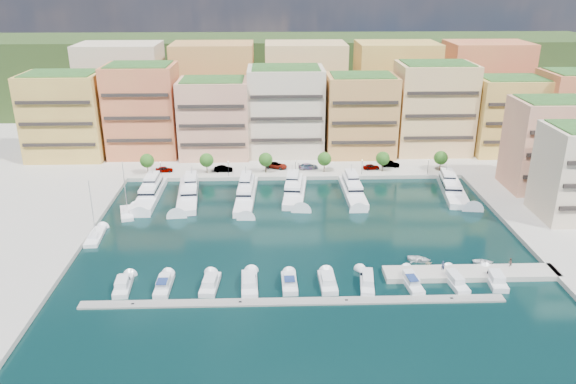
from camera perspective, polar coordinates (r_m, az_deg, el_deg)
name	(u,v)px	position (r m, az deg, el deg)	size (l,w,h in m)	color
ground	(302,227)	(123.20, 1.39, -3.60)	(400.00, 400.00, 0.00)	black
north_quay	(291,146)	(181.23, 0.32, 4.71)	(220.00, 64.00, 2.00)	#9E998E
hillside	(287,111)	(227.59, -0.13, 8.19)	(240.00, 40.00, 58.00)	#223716
south_pontoon	(293,302)	(96.75, 0.56, -11.16)	(72.00, 2.20, 0.35)	gray
finger_pier	(470,276)	(109.77, 18.04, -8.08)	(32.00, 5.00, 2.00)	#9E998E
apartment_0	(66,116)	(176.38, -21.65, 7.21)	(22.00, 16.50, 24.80)	#DFBA51
apartment_1	(143,110)	(171.90, -14.51, 8.04)	(20.00, 16.50, 26.80)	#CD7F44
apartment_2	(214,118)	(167.09, -7.49, 7.46)	(20.00, 15.50, 22.80)	tan
apartment_3	(286,111)	(167.93, -0.23, 8.24)	(22.00, 16.50, 25.80)	beige
apartment_4	(360,115)	(168.26, 7.37, 7.74)	(20.00, 15.50, 23.80)	#C8884B
apartment_5	(433,108)	(174.63, 14.51, 8.25)	(22.00, 16.50, 26.80)	tan
apartment_6	(507,116)	(180.61, 21.40, 7.22)	(20.00, 15.50, 22.80)	#DFBA51
apartment_east_a	(547,145)	(153.47, 24.85, 4.38)	(18.00, 14.50, 22.80)	tan
backblock_0	(123,90)	(195.06, -16.43, 9.90)	(26.00, 18.00, 30.00)	beige
backblock_1	(214,90)	(189.84, -7.49, 10.28)	(26.00, 18.00, 30.00)	#C8884B
backblock_2	(305,89)	(189.29, 1.73, 10.42)	(26.00, 18.00, 30.00)	tan
backblock_3	(395,88)	(193.44, 10.79, 10.29)	(26.00, 18.00, 30.00)	#DFBA51
backblock_4	(484,88)	(202.02, 19.25, 9.95)	(26.00, 18.00, 30.00)	#CD7F44
tree_0	(147,161)	(156.13, -14.13, 3.10)	(3.80, 3.80, 5.65)	#473323
tree_1	(207,160)	(153.49, -8.28, 3.22)	(3.80, 3.80, 5.65)	#473323
tree_2	(266,160)	(152.50, -2.29, 3.31)	(3.80, 3.80, 5.65)	#473323
tree_3	(324,159)	(153.18, 3.72, 3.37)	(3.80, 3.80, 5.65)	#473323
tree_4	(383,158)	(155.52, 9.61, 3.38)	(3.80, 3.80, 5.65)	#473323
tree_5	(441,158)	(159.43, 15.26, 3.37)	(3.80, 3.80, 5.65)	#473323
lamppost_0	(161,167)	(153.46, -12.81, 2.54)	(0.30, 0.30, 4.20)	black
lamppost_1	(228,166)	(151.04, -6.09, 2.66)	(0.30, 0.30, 4.20)	black
lamppost_2	(295,165)	(150.74, 0.76, 2.74)	(0.30, 0.30, 4.20)	black
lamppost_3	(362,165)	(152.58, 7.53, 2.79)	(0.30, 0.30, 4.20)	black
lamppost_4	(428,164)	(156.48, 14.06, 2.79)	(0.30, 0.30, 4.20)	black
yacht_0	(151,192)	(143.32, -13.79, -0.03)	(4.90, 21.62, 7.30)	white
yacht_1	(188,193)	(141.23, -10.09, -0.10)	(6.69, 22.87, 7.30)	white
yacht_2	(246,193)	(139.25, -4.26, -0.08)	(5.24, 24.14, 7.30)	white
yacht_3	(295,190)	(140.86, 0.69, 0.24)	(6.96, 20.57, 7.30)	white
yacht_4	(352,190)	(142.03, 6.57, 0.23)	(4.94, 20.66, 7.30)	white
yacht_6	(452,188)	(147.72, 16.33, 0.37)	(7.61, 21.27, 7.30)	white
cruiser_0	(123,286)	(104.40, -16.40, -9.14)	(3.20, 7.61, 2.55)	silver
cruiser_1	(164,285)	(102.79, -12.49, -9.23)	(2.63, 7.97, 2.66)	silver
cruiser_2	(210,284)	(101.62, -7.92, -9.29)	(3.39, 7.74, 2.55)	silver
cruiser_3	(249,284)	(101.09, -3.93, -9.30)	(3.20, 8.88, 2.55)	silver
cruiser_4	(289,283)	(101.04, 0.15, -9.24)	(2.83, 7.23, 2.66)	silver
cruiser_5	(328,283)	(101.49, 4.06, -9.16)	(3.08, 7.55, 2.55)	silver
cruiser_6	(367,282)	(102.40, 8.03, -9.04)	(3.49, 9.35, 2.55)	silver
cruiser_7	(410,281)	(103.95, 12.33, -8.85)	(3.27, 9.20, 2.66)	silver
cruiser_8	(454,281)	(106.14, 16.52, -8.62)	(3.33, 9.05, 2.55)	silver
cruiser_9	(495,280)	(108.66, 20.29, -8.37)	(3.40, 7.88, 2.55)	silver
sailboat_1	(95,237)	(124.72, -19.01, -4.37)	(3.34, 9.28, 13.20)	white
sailboat_2	(127,214)	(134.44, -16.06, -2.12)	(4.83, 8.71, 13.20)	white
tender_2	(483,262)	(114.45, 19.21, -6.74)	(2.78, 3.89, 0.81)	white
tender_1	(429,263)	(111.28, 14.09, -6.99)	(1.20, 1.39, 0.73)	beige
tender_0	(419,259)	(112.01, 13.15, -6.65)	(3.17, 4.43, 0.92)	silver
car_0	(164,169)	(157.45, -12.47, 2.27)	(1.89, 4.69, 1.60)	gray
car_1	(223,169)	(155.05, -6.59, 2.36)	(1.77, 5.08, 1.67)	gray
car_2	(277,165)	(156.85, -1.17, 2.72)	(2.76, 5.99, 1.67)	gray
car_3	(308,166)	(156.24, 2.06, 2.62)	(2.24, 5.51, 1.60)	gray
car_4	(371,167)	(157.63, 8.45, 2.56)	(1.81, 4.49, 1.53)	gray
car_5	(391,164)	(160.65, 10.37, 2.82)	(1.74, 4.99, 1.65)	gray
person_0	(443,265)	(107.69, 15.46, -7.20)	(0.67, 0.44, 1.85)	#27334E
person_1	(510,262)	(113.06, 21.63, -6.64)	(0.79, 0.61, 1.62)	brown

